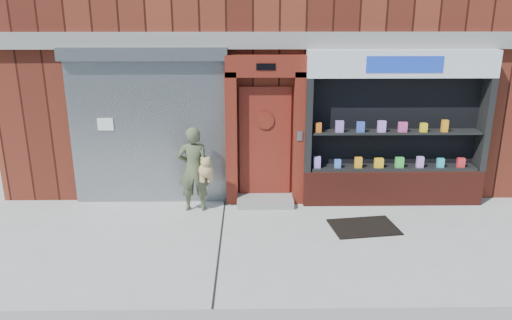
{
  "coord_description": "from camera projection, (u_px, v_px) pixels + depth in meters",
  "views": [
    {
      "loc": [
        -1.06,
        -7.43,
        3.79
      ],
      "look_at": [
        -0.94,
        1.0,
        1.15
      ],
      "focal_mm": 35.0,
      "sensor_mm": 36.0,
      "label": 1
    }
  ],
  "objects": [
    {
      "name": "red_door_bay",
      "position": [
        265.0,
        131.0,
        9.56
      ],
      "size": [
        1.52,
        0.58,
        2.9
      ],
      "color": "#55160E",
      "rests_on": "ground"
    },
    {
      "name": "shutter_bay",
      "position": [
        148.0,
        117.0,
        9.52
      ],
      "size": [
        3.1,
        0.3,
        3.04
      ],
      "color": "gray",
      "rests_on": "ground"
    },
    {
      "name": "woman",
      "position": [
        195.0,
        169.0,
        9.37
      ],
      "size": [
        0.69,
        0.5,
        1.64
      ],
      "color": "#4C5638",
      "rests_on": "ground"
    },
    {
      "name": "pharmacy_bay",
      "position": [
        395.0,
        136.0,
        9.58
      ],
      "size": [
        3.5,
        0.41,
        3.0
      ],
      "color": "#5A1E15",
      "rests_on": "ground"
    },
    {
      "name": "ground",
      "position": [
        314.0,
        244.0,
        8.24
      ],
      "size": [
        80.0,
        80.0,
        0.0
      ],
      "primitive_type": "plane",
      "color": "#9E9E99",
      "rests_on": "ground"
    },
    {
      "name": "doormat",
      "position": [
        364.0,
        227.0,
        8.83
      ],
      "size": [
        1.24,
        0.95,
        0.03
      ],
      "primitive_type": "cube",
      "rotation": [
        0.0,
        0.0,
        0.14
      ],
      "color": "black",
      "rests_on": "ground"
    },
    {
      "name": "curb",
      "position": [
        336.0,
        320.0,
        6.17
      ],
      "size": [
        60.0,
        0.3,
        0.12
      ],
      "primitive_type": "cube",
      "color": "gray",
      "rests_on": "ground"
    }
  ]
}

